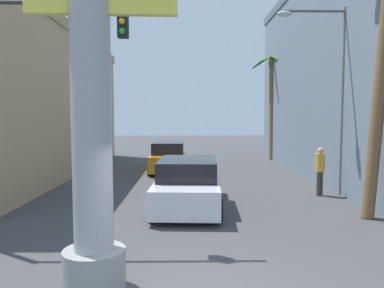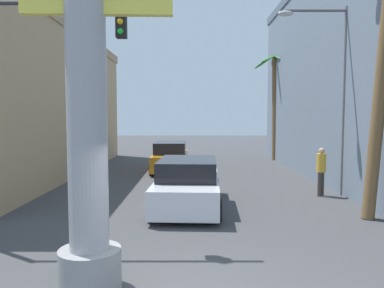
{
  "view_description": "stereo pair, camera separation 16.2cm",
  "coord_description": "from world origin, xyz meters",
  "px_view_note": "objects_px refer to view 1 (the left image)",
  "views": [
    {
      "loc": [
        -0.14,
        -5.55,
        2.93
      ],
      "look_at": [
        0.0,
        5.11,
        2.14
      ],
      "focal_mm": 35.0,
      "sensor_mm": 36.0,
      "label": 1
    },
    {
      "loc": [
        0.02,
        -5.55,
        2.93
      ],
      "look_at": [
        0.0,
        5.11,
        2.14
      ],
      "focal_mm": 35.0,
      "sensor_mm": 36.0,
      "label": 2
    }
  ],
  "objects_px": {
    "neon_sign_pole": "(90,23)",
    "traffic_light_mast": "(16,71)",
    "car_far": "(168,157)",
    "street_lamp": "(333,82)",
    "car_lead": "(188,184)",
    "palm_tree_near_right": "(380,44)",
    "palm_tree_far_right": "(272,98)",
    "pedestrian_mid_right": "(320,168)"
  },
  "relations": [
    {
      "from": "neon_sign_pole",
      "to": "traffic_light_mast",
      "type": "bearing_deg",
      "value": 131.8
    },
    {
      "from": "car_far",
      "to": "traffic_light_mast",
      "type": "bearing_deg",
      "value": -105.09
    },
    {
      "from": "street_lamp",
      "to": "car_far",
      "type": "bearing_deg",
      "value": 135.35
    },
    {
      "from": "car_lead",
      "to": "car_far",
      "type": "xyz_separation_m",
      "value": [
        -1.03,
        8.04,
        -0.0
      ]
    },
    {
      "from": "palm_tree_near_right",
      "to": "palm_tree_far_right",
      "type": "xyz_separation_m",
      "value": [
        0.24,
        14.42,
        -0.82
      ]
    },
    {
      "from": "neon_sign_pole",
      "to": "car_far",
      "type": "bearing_deg",
      "value": 87.7
    },
    {
      "from": "traffic_light_mast",
      "to": "car_lead",
      "type": "bearing_deg",
      "value": 37.24
    },
    {
      "from": "street_lamp",
      "to": "palm_tree_far_right",
      "type": "xyz_separation_m",
      "value": [
        0.37,
        11.33,
        -0.05
      ]
    },
    {
      "from": "street_lamp",
      "to": "car_lead",
      "type": "distance_m",
      "value": 6.58
    },
    {
      "from": "car_lead",
      "to": "pedestrian_mid_right",
      "type": "relative_size",
      "value": 2.71
    },
    {
      "from": "street_lamp",
      "to": "palm_tree_near_right",
      "type": "height_order",
      "value": "palm_tree_near_right"
    },
    {
      "from": "street_lamp",
      "to": "neon_sign_pole",
      "type": "bearing_deg",
      "value": -132.3
    },
    {
      "from": "traffic_light_mast",
      "to": "palm_tree_near_right",
      "type": "distance_m",
      "value": 9.66
    },
    {
      "from": "car_far",
      "to": "palm_tree_near_right",
      "type": "relative_size",
      "value": 0.57
    },
    {
      "from": "street_lamp",
      "to": "pedestrian_mid_right",
      "type": "distance_m",
      "value": 3.17
    },
    {
      "from": "palm_tree_near_right",
      "to": "pedestrian_mid_right",
      "type": "height_order",
      "value": "palm_tree_near_right"
    },
    {
      "from": "traffic_light_mast",
      "to": "palm_tree_near_right",
      "type": "bearing_deg",
      "value": 10.55
    },
    {
      "from": "neon_sign_pole",
      "to": "palm_tree_near_right",
      "type": "xyz_separation_m",
      "value": [
        7.01,
        4.49,
        0.54
      ]
    },
    {
      "from": "traffic_light_mast",
      "to": "pedestrian_mid_right",
      "type": "relative_size",
      "value": 3.17
    },
    {
      "from": "street_lamp",
      "to": "car_lead",
      "type": "xyz_separation_m",
      "value": [
        -5.31,
        -1.79,
        -3.45
      ]
    },
    {
      "from": "car_far",
      "to": "street_lamp",
      "type": "bearing_deg",
      "value": -44.65
    },
    {
      "from": "street_lamp",
      "to": "car_far",
      "type": "height_order",
      "value": "street_lamp"
    },
    {
      "from": "neon_sign_pole",
      "to": "car_far",
      "type": "distance_m",
      "value": 14.32
    },
    {
      "from": "neon_sign_pole",
      "to": "car_lead",
      "type": "height_order",
      "value": "neon_sign_pole"
    },
    {
      "from": "neon_sign_pole",
      "to": "palm_tree_far_right",
      "type": "distance_m",
      "value": 20.25
    },
    {
      "from": "neon_sign_pole",
      "to": "car_lead",
      "type": "bearing_deg",
      "value": 74.7
    },
    {
      "from": "palm_tree_near_right",
      "to": "palm_tree_far_right",
      "type": "bearing_deg",
      "value": 89.03
    },
    {
      "from": "traffic_light_mast",
      "to": "car_far",
      "type": "distance_m",
      "value": 11.95
    },
    {
      "from": "traffic_light_mast",
      "to": "palm_tree_far_right",
      "type": "distance_m",
      "value": 18.86
    },
    {
      "from": "palm_tree_far_right",
      "to": "car_lead",
      "type": "bearing_deg",
      "value": -113.38
    },
    {
      "from": "pedestrian_mid_right",
      "to": "palm_tree_near_right",
      "type": "bearing_deg",
      "value": -79.57
    },
    {
      "from": "car_far",
      "to": "palm_tree_far_right",
      "type": "xyz_separation_m",
      "value": [
        6.7,
        5.08,
        3.4
      ]
    },
    {
      "from": "palm_tree_near_right",
      "to": "neon_sign_pole",
      "type": "bearing_deg",
      "value": -147.38
    },
    {
      "from": "palm_tree_far_right",
      "to": "pedestrian_mid_right",
      "type": "relative_size",
      "value": 3.94
    },
    {
      "from": "car_far",
      "to": "pedestrian_mid_right",
      "type": "relative_size",
      "value": 2.59
    },
    {
      "from": "car_lead",
      "to": "palm_tree_near_right",
      "type": "relative_size",
      "value": 0.59
    },
    {
      "from": "street_lamp",
      "to": "traffic_light_mast",
      "type": "xyz_separation_m",
      "value": [
        -9.33,
        -4.84,
        -0.21
      ]
    },
    {
      "from": "car_lead",
      "to": "palm_tree_far_right",
      "type": "height_order",
      "value": "palm_tree_far_right"
    },
    {
      "from": "palm_tree_near_right",
      "to": "street_lamp",
      "type": "bearing_deg",
      "value": 92.27
    },
    {
      "from": "car_far",
      "to": "palm_tree_far_right",
      "type": "distance_m",
      "value": 9.07
    },
    {
      "from": "palm_tree_far_right",
      "to": "pedestrian_mid_right",
      "type": "bearing_deg",
      "value": -93.96
    },
    {
      "from": "street_lamp",
      "to": "palm_tree_far_right",
      "type": "distance_m",
      "value": 11.34
    }
  ]
}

